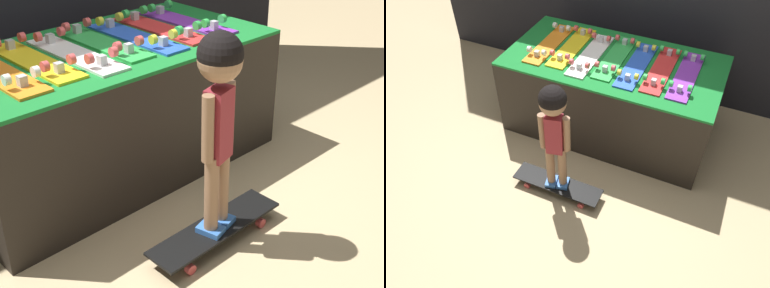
# 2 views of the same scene
# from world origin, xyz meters

# --- Properties ---
(ground_plane) EXTENTS (16.00, 16.00, 0.00)m
(ground_plane) POSITION_xyz_m (0.00, 0.00, 0.00)
(ground_plane) COLOR tan
(display_rack) EXTENTS (1.93, 1.01, 0.78)m
(display_rack) POSITION_xyz_m (0.00, 0.58, 0.39)
(display_rack) COLOR black
(display_rack) RESTS_ON ground_plane
(skateboard_yellow_on_rack) EXTENTS (0.18, 0.75, 0.09)m
(skateboard_yellow_on_rack) POSITION_xyz_m (-0.43, 0.61, 0.79)
(skateboard_yellow_on_rack) COLOR yellow
(skateboard_yellow_on_rack) RESTS_ON display_rack
(skateboard_white_on_rack) EXTENTS (0.18, 0.75, 0.09)m
(skateboard_white_on_rack) POSITION_xyz_m (-0.21, 0.55, 0.79)
(skateboard_white_on_rack) COLOR white
(skateboard_white_on_rack) RESTS_ON display_rack
(skateboard_green_on_rack) EXTENTS (0.18, 0.75, 0.09)m
(skateboard_green_on_rack) POSITION_xyz_m (-0.00, 0.61, 0.79)
(skateboard_green_on_rack) COLOR green
(skateboard_green_on_rack) RESTS_ON display_rack
(skateboard_blue_on_rack) EXTENTS (0.18, 0.75, 0.09)m
(skateboard_blue_on_rack) POSITION_xyz_m (0.21, 0.57, 0.79)
(skateboard_blue_on_rack) COLOR blue
(skateboard_blue_on_rack) RESTS_ON display_rack
(skateboard_red_on_rack) EXTENTS (0.18, 0.75, 0.09)m
(skateboard_red_on_rack) POSITION_xyz_m (0.43, 0.59, 0.79)
(skateboard_red_on_rack) COLOR red
(skateboard_red_on_rack) RESTS_ON display_rack
(skateboard_purple_on_rack) EXTENTS (0.18, 0.75, 0.09)m
(skateboard_purple_on_rack) POSITION_xyz_m (0.64, 0.59, 0.79)
(skateboard_purple_on_rack) COLOR purple
(skateboard_purple_on_rack) RESTS_ON display_rack
(skateboard_on_floor) EXTENTS (0.78, 0.20, 0.09)m
(skateboard_on_floor) POSITION_xyz_m (-0.10, -0.40, 0.07)
(skateboard_on_floor) COLOR black
(skateboard_on_floor) RESTS_ON ground_plane
(child) EXTENTS (0.24, 0.20, 1.00)m
(child) POSITION_xyz_m (-0.10, -0.40, 0.79)
(child) COLOR #3870C6
(child) RESTS_ON skateboard_on_floor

